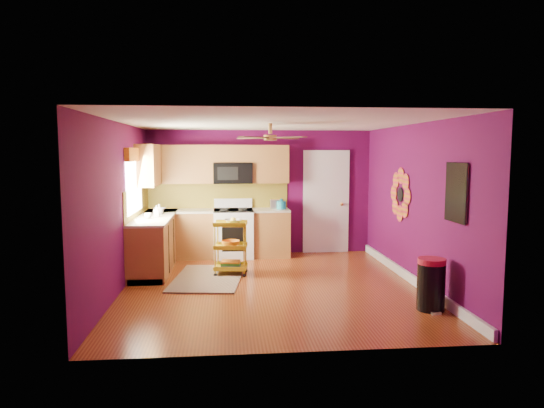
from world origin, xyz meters
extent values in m
plane|color=maroon|center=(0.00, 0.00, 0.00)|extent=(5.00, 5.00, 0.00)
cube|color=#520941|center=(0.00, 2.50, 1.25)|extent=(4.50, 0.04, 2.50)
cube|color=#520941|center=(0.00, -2.50, 1.25)|extent=(4.50, 0.04, 2.50)
cube|color=#520941|center=(-2.25, 0.00, 1.25)|extent=(0.04, 5.00, 2.50)
cube|color=#520941|center=(2.25, 0.00, 1.25)|extent=(0.04, 5.00, 2.50)
cube|color=silver|center=(0.00, 0.00, 2.50)|extent=(4.50, 5.00, 0.04)
cube|color=white|center=(2.22, 0.00, 0.07)|extent=(0.05, 4.90, 0.14)
cube|color=brown|center=(-1.95, 1.35, 0.45)|extent=(0.60, 2.30, 0.90)
cube|color=brown|center=(-0.85, 2.20, 0.45)|extent=(2.80, 0.60, 0.90)
cube|color=beige|center=(-1.95, 1.35, 0.92)|extent=(0.63, 2.30, 0.04)
cube|color=beige|center=(-0.85, 2.20, 0.92)|extent=(2.80, 0.63, 0.04)
cube|color=black|center=(-1.95, 1.35, 0.05)|extent=(0.54, 2.30, 0.10)
cube|color=black|center=(-0.85, 2.20, 0.05)|extent=(2.80, 0.54, 0.10)
cube|color=white|center=(-0.55, 2.17, 0.46)|extent=(0.76, 0.66, 0.92)
cube|color=black|center=(-0.55, 2.17, 0.93)|extent=(0.76, 0.62, 0.03)
cube|color=white|center=(-0.55, 2.45, 1.04)|extent=(0.76, 0.06, 0.18)
cube|color=black|center=(-0.55, 1.84, 0.45)|extent=(0.45, 0.02, 0.55)
cube|color=brown|center=(-1.59, 2.33, 1.83)|extent=(1.32, 0.33, 0.75)
cube|color=brown|center=(0.19, 2.33, 1.83)|extent=(0.72, 0.33, 0.75)
cube|color=brown|center=(-0.55, 2.33, 2.03)|extent=(0.76, 0.33, 0.34)
cube|color=brown|center=(-2.08, 1.85, 1.83)|extent=(0.33, 1.30, 0.75)
cube|color=black|center=(-0.55, 2.30, 1.65)|extent=(0.76, 0.38, 0.40)
cube|color=#676417|center=(-0.85, 2.49, 1.20)|extent=(2.80, 0.01, 0.51)
cube|color=#676417|center=(-2.24, 1.35, 1.20)|extent=(0.01, 2.30, 0.51)
cube|color=white|center=(-2.23, 1.05, 1.55)|extent=(0.03, 1.20, 1.00)
cube|color=orange|center=(-2.20, 1.05, 2.02)|extent=(0.08, 1.35, 0.22)
cube|color=white|center=(1.35, 2.48, 1.02)|extent=(0.85, 0.04, 2.05)
cube|color=white|center=(1.35, 2.46, 1.02)|extent=(0.95, 0.02, 2.15)
sphere|color=#BF8C3F|center=(1.67, 2.42, 1.00)|extent=(0.07, 0.07, 0.07)
cylinder|color=black|center=(2.23, 0.60, 1.35)|extent=(0.01, 0.24, 0.24)
cube|color=#1AAB9E|center=(2.23, -1.40, 1.55)|extent=(0.03, 0.52, 0.72)
cube|color=black|center=(2.21, -1.40, 1.55)|extent=(0.01, 0.56, 0.76)
cylinder|color=#BF8C3F|center=(0.00, 0.20, 2.42)|extent=(0.06, 0.06, 0.16)
cylinder|color=#BF8C3F|center=(0.00, 0.20, 2.28)|extent=(0.20, 0.20, 0.08)
cube|color=#4C2D19|center=(0.27, 0.47, 2.28)|extent=(0.47, 0.47, 0.01)
cube|color=#4C2D19|center=(-0.27, 0.47, 2.28)|extent=(0.47, 0.47, 0.01)
cube|color=#4C2D19|center=(-0.27, -0.07, 2.28)|extent=(0.47, 0.47, 0.01)
cube|color=#4C2D19|center=(0.27, -0.07, 2.28)|extent=(0.47, 0.47, 0.01)
cube|color=black|center=(-0.99, 0.54, 0.01)|extent=(1.27, 1.84, 0.02)
cylinder|color=gold|center=(-0.88, 0.65, 0.46)|extent=(0.02, 0.02, 0.83)
cylinder|color=gold|center=(-0.40, 0.59, 0.46)|extent=(0.02, 0.02, 0.83)
cylinder|color=gold|center=(-0.84, 0.98, 0.46)|extent=(0.02, 0.02, 0.83)
cylinder|color=gold|center=(-0.36, 0.92, 0.46)|extent=(0.02, 0.02, 0.83)
sphere|color=black|center=(-0.88, 0.65, 0.03)|extent=(0.06, 0.06, 0.06)
sphere|color=black|center=(-0.40, 0.59, 0.03)|extent=(0.06, 0.06, 0.06)
sphere|color=black|center=(-0.84, 0.98, 0.03)|extent=(0.06, 0.06, 0.06)
sphere|color=black|center=(-0.36, 0.92, 0.03)|extent=(0.06, 0.06, 0.06)
cube|color=gold|center=(-0.62, 0.79, 0.85)|extent=(0.58, 0.46, 0.03)
cube|color=gold|center=(-0.62, 0.79, 0.47)|extent=(0.58, 0.46, 0.03)
cube|color=gold|center=(-0.62, 0.79, 0.12)|extent=(0.58, 0.46, 0.03)
imported|color=beige|center=(-0.57, 0.78, 0.91)|extent=(0.33, 0.33, 0.07)
sphere|color=yellow|center=(-0.57, 0.78, 0.93)|extent=(0.10, 0.10, 0.10)
imported|color=orange|center=(-0.62, 0.79, 0.53)|extent=(0.34, 0.34, 0.10)
cube|color=navy|center=(-0.62, 0.79, 0.15)|extent=(0.34, 0.27, 0.04)
cube|color=#267233|center=(-0.62, 0.79, 0.19)|extent=(0.34, 0.27, 0.03)
cube|color=orange|center=(-0.62, 0.79, 0.22)|extent=(0.34, 0.27, 0.03)
cylinder|color=black|center=(1.97, -1.32, 0.31)|extent=(0.39, 0.39, 0.61)
cylinder|color=#AD182D|center=(1.97, -1.32, 0.65)|extent=(0.36, 0.36, 0.07)
cube|color=beige|center=(1.97, -1.50, 0.02)|extent=(0.13, 0.07, 0.03)
cylinder|color=teal|center=(0.40, 2.18, 1.02)|extent=(0.18, 0.18, 0.16)
sphere|color=teal|center=(0.40, 2.18, 1.12)|extent=(0.06, 0.06, 0.06)
cube|color=beige|center=(0.30, 2.29, 1.03)|extent=(0.22, 0.15, 0.18)
imported|color=#EA3F72|center=(-1.89, 1.22, 1.04)|extent=(0.09, 0.09, 0.20)
imported|color=white|center=(-1.90, 1.58, 1.03)|extent=(0.14, 0.14, 0.18)
imported|color=white|center=(-1.96, 2.08, 0.97)|extent=(0.25, 0.25, 0.06)
imported|color=white|center=(-2.01, 1.02, 0.99)|extent=(0.12, 0.12, 0.09)
camera|label=1|loc=(-0.67, -7.27, 2.06)|focal=32.00mm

